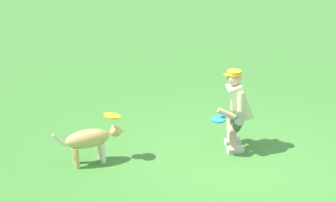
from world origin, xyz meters
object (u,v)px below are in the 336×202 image
object	(u,v)px
frisbee_held	(219,119)
frisbee_flying	(112,116)
person	(237,108)
dog	(91,139)

from	to	relation	value
frisbee_held	frisbee_flying	bearing A→B (deg)	-10.88
person	dog	xyz separation A→B (m)	(2.24, -0.10, -0.31)
person	frisbee_flying	distance (m)	1.91
frisbee_flying	frisbee_held	size ratio (longest dim) A/B	1.14
dog	frisbee_held	bearing A→B (deg)	-16.76
person	dog	bearing A→B (deg)	11.49
frisbee_held	dog	bearing A→B (deg)	-7.82
person	frisbee_flying	bearing A→B (deg)	9.85
frisbee_held	person	bearing A→B (deg)	-155.70
frisbee_flying	frisbee_held	xyz separation A→B (m)	(-1.55, 0.30, -0.10)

